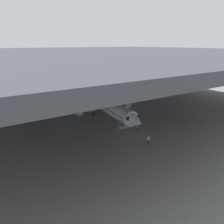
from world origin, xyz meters
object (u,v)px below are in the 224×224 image
crew_worker_near_nose (149,140)px  crew_worker_by_stairs (137,127)px  airplane_distant (22,88)px  boarding_stairs (124,124)px  traffic_cone_orange (151,134)px  airplane_main (104,105)px

crew_worker_near_nose → crew_worker_by_stairs: size_ratio=1.03×
crew_worker_by_stairs → airplane_distant: bearing=106.0°
airplane_distant → crew_worker_near_nose: bearing=-78.3°
crew_worker_near_nose → airplane_distant: (-10.94, 52.64, 2.47)m
boarding_stairs → airplane_distant: bearing=106.1°
boarding_stairs → traffic_cone_orange: bearing=-73.3°
crew_worker_by_stairs → traffic_cone_orange: bearing=-71.8°
crew_worker_near_nose → traffic_cone_orange: (3.46, 2.93, -0.68)m
boarding_stairs → crew_worker_by_stairs: bearing=-74.7°
crew_worker_near_nose → crew_worker_by_stairs: bearing=68.7°
boarding_stairs → traffic_cone_orange: boarding_stairs is taller
crew_worker_near_nose → airplane_distant: airplane_distant is taller
crew_worker_near_nose → traffic_cone_orange: 4.58m
airplane_main → crew_worker_by_stairs: airplane_main is taller
airplane_main → airplane_distant: 36.15m
airplane_main → airplane_distant: size_ratio=0.91×
crew_worker_near_nose → crew_worker_by_stairs: 6.61m
crew_worker_by_stairs → boarding_stairs: bearing=105.3°
airplane_main → boarding_stairs: (-0.41, -9.16, -2.55)m
airplane_main → boarding_stairs: airplane_main is taller
boarding_stairs → traffic_cone_orange: (2.02, -6.74, -0.42)m
crew_worker_near_nose → boarding_stairs: bearing=81.5°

